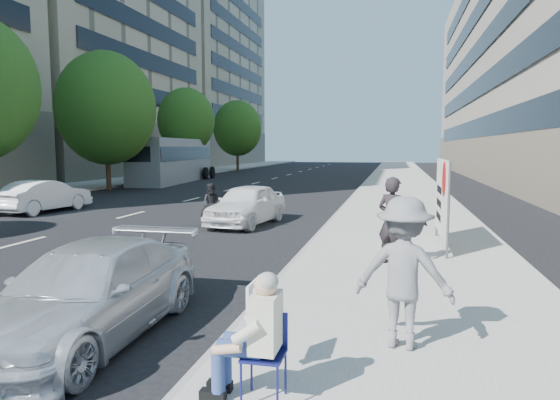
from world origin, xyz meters
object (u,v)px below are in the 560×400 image
(jogger, at_px, (404,272))
(white_sedan_mid, at_px, (45,196))
(bus, at_px, (173,161))
(protest_banner, at_px, (442,197))
(pedestrian_woman, at_px, (392,221))
(motorcycle, at_px, (212,206))
(seated_protester, at_px, (254,328))
(white_sedan_near, at_px, (247,204))
(parked_sedan, at_px, (88,293))

(jogger, xyz_separation_m, white_sedan_mid, (-14.20, 11.43, -0.44))
(bus, bearing_deg, jogger, -65.55)
(jogger, bearing_deg, protest_banner, -88.96)
(pedestrian_woman, height_order, motorcycle, pedestrian_woman)
(motorcycle, bearing_deg, seated_protester, -68.95)
(jogger, height_order, white_sedan_near, jogger)
(parked_sedan, bearing_deg, protest_banner, 52.97)
(pedestrian_woman, bearing_deg, motorcycle, -9.70)
(seated_protester, xyz_separation_m, white_sedan_mid, (-12.73, 13.13, -0.21))
(protest_banner, bearing_deg, seated_protester, -106.25)
(motorcycle, distance_m, bus, 22.05)
(pedestrian_woman, relative_size, protest_banner, 0.62)
(jogger, distance_m, bus, 33.65)
(seated_protester, height_order, jogger, jogger)
(white_sedan_mid, bearing_deg, pedestrian_woman, 161.32)
(white_sedan_near, xyz_separation_m, white_sedan_mid, (-9.09, 1.35, -0.04))
(protest_banner, relative_size, bus, 0.25)
(seated_protester, xyz_separation_m, jogger, (1.47, 1.70, 0.23))
(jogger, bearing_deg, parked_sedan, 13.89)
(parked_sedan, xyz_separation_m, white_sedan_near, (-0.86, 10.40, 0.05))
(jogger, height_order, protest_banner, protest_banner)
(seated_protester, relative_size, motorcycle, 0.64)
(jogger, bearing_deg, white_sedan_mid, -29.28)
(jogger, bearing_deg, bus, -50.57)
(jogger, bearing_deg, pedestrian_woman, -78.28)
(jogger, xyz_separation_m, parked_sedan, (-4.25, -0.32, -0.45))
(white_sedan_near, bearing_deg, motorcycle, -159.30)
(parked_sedan, xyz_separation_m, white_sedan_mid, (-9.94, 11.75, 0.01))
(white_sedan_mid, xyz_separation_m, motorcycle, (7.94, -1.62, -0.02))
(white_sedan_mid, distance_m, motorcycle, 8.10)
(parked_sedan, relative_size, white_sedan_near, 1.08)
(white_sedan_near, xyz_separation_m, motorcycle, (-1.15, -0.27, -0.06))
(jogger, xyz_separation_m, bus, (-16.75, 29.17, 0.54))
(parked_sedan, height_order, white_sedan_near, white_sedan_near)
(seated_protester, relative_size, protest_banner, 0.43)
(pedestrian_woman, xyz_separation_m, white_sedan_mid, (-14.02, 6.89, -0.43))
(pedestrian_woman, bearing_deg, parked_sedan, 81.17)
(seated_protester, relative_size, white_sedan_mid, 0.33)
(white_sedan_near, bearing_deg, pedestrian_woman, -40.78)
(pedestrian_woman, height_order, protest_banner, protest_banner)
(bus, bearing_deg, white_sedan_near, -64.04)
(white_sedan_near, bearing_deg, seated_protester, -65.32)
(pedestrian_woman, height_order, white_sedan_near, pedestrian_woman)
(motorcycle, relative_size, bus, 0.17)
(protest_banner, xyz_separation_m, parked_sedan, (-5.28, -7.17, -0.76))
(pedestrian_woman, distance_m, parked_sedan, 6.37)
(pedestrian_woman, bearing_deg, seated_protester, 109.46)
(pedestrian_woman, relative_size, motorcycle, 0.92)
(protest_banner, xyz_separation_m, white_sedan_mid, (-15.22, 4.58, -0.74))
(parked_sedan, bearing_deg, seated_protester, -26.90)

